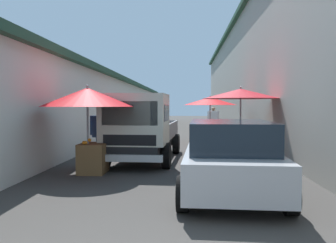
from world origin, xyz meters
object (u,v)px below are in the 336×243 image
Objects in this scene: delivery_truck at (140,129)px; fruit_stall_near_right at (88,105)px; fruit_stall_far_left at (209,106)px; vendor_in_shade at (213,119)px; vendor_by_crates at (101,132)px; plastic_stool at (255,157)px; hatchback_car at (230,157)px; fruit_stall_far_right at (240,104)px.

fruit_stall_near_right is at bearing 144.69° from delivery_truck.
fruit_stall_far_left is 3.89m from vendor_in_shade.
vendor_in_shade is (10.01, -4.00, -0.01)m from vendor_by_crates.
fruit_stall_far_left is 5.66× the size of plastic_stool.
delivery_truck reaches higher than hatchback_car.
fruit_stall_near_right is 0.94× the size of fruit_stall_far_right.
fruit_stall_far_right is 5.82× the size of plastic_stool.
fruit_stall_far_left is 1.46× the size of vendor_in_shade.
fruit_stall_far_right is 0.51× the size of delivery_truck.
fruit_stall_near_right is at bearing 101.86° from plastic_stool.
hatchback_car is at bearing 178.84° from fruit_stall_far_left.
fruit_stall_far_left is 0.97× the size of fruit_stall_far_right.
fruit_stall_far_right reaches higher than vendor_in_shade.
vendor_by_crates reaches higher than hatchback_car.
vendor_by_crates is 3.89× the size of plastic_stool.
vendor_by_crates is 4.44m from plastic_stool.
fruit_stall_near_right is 2.06m from delivery_truck.
fruit_stall_near_right is at bearing 123.88° from fruit_stall_far_right.
hatchback_car reaches higher than plastic_stool.
fruit_stall_far_left is at bearing -25.61° from fruit_stall_near_right.
fruit_stall_near_right reaches higher than hatchback_car.
fruit_stall_far_right is 4.63m from vendor_by_crates.
plastic_stool is at bearing -78.14° from fruit_stall_near_right.
fruit_stall_near_right is at bearing 160.24° from vendor_in_shade.
vendor_in_shade is at bearing 1.65° from fruit_stall_far_right.
vendor_by_crates is at bearing 86.33° from plastic_stool.
hatchback_car is 13.06m from vendor_in_shade.
hatchback_car is 9.16× the size of plastic_stool.
delivery_truck reaches higher than vendor_by_crates.
fruit_stall_far_right reaches higher than vendor_by_crates.
fruit_stall_far_right is 3.49m from delivery_truck.
hatchback_car is at bearing 177.14° from vendor_in_shade.
fruit_stall_far_right is 4.90m from hatchback_car.
fruit_stall_far_right is at bearing -10.76° from hatchback_car.
hatchback_car is (-9.26, 0.19, -1.01)m from fruit_stall_far_left.
hatchback_car is 4.53m from vendor_by_crates.
vendor_by_crates is (-6.22, 3.54, -0.76)m from fruit_stall_far_left.
fruit_stall_far_right is at bearing -68.64° from vendor_by_crates.
fruit_stall_far_right is 8.39m from vendor_in_shade.
fruit_stall_far_left is at bearing 8.78° from fruit_stall_far_right.
vendor_in_shade is at bearing -2.86° from hatchback_car.
hatchback_car is 4.10m from delivery_truck.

